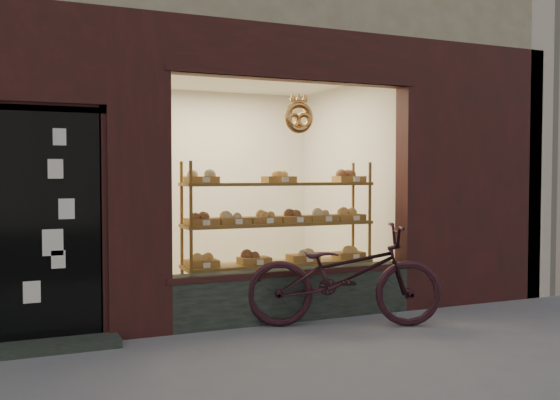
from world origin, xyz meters
name	(u,v)px	position (x,y,z in m)	size (l,w,h in m)	color
ground	(358,388)	(0.00, 0.00, 0.00)	(90.00, 90.00, 0.00)	#5A5B66
display_shelf	(279,237)	(0.45, 2.55, 0.85)	(2.20, 0.45, 1.70)	brown
bicycle	(344,275)	(0.80, 1.67, 0.53)	(0.70, 2.00, 1.05)	black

